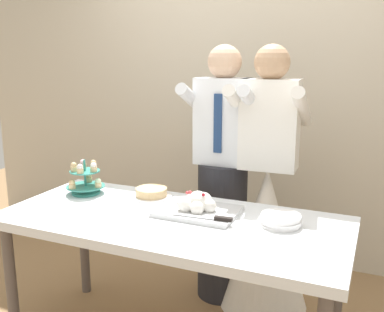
{
  "coord_description": "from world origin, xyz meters",
  "views": [
    {
      "loc": [
        0.96,
        -1.93,
        1.59
      ],
      "look_at": [
        0.05,
        0.15,
        1.07
      ],
      "focal_mm": 41.25,
      "sensor_mm": 36.0,
      "label": 1
    }
  ],
  "objects_px": {
    "plate_stack": "(281,220)",
    "person_bride": "(266,220)",
    "dessert_table": "(171,231)",
    "main_cake_tray": "(198,206)",
    "cupcake_stand": "(86,179)",
    "round_cake": "(151,193)",
    "person_groom": "(223,189)"
  },
  "relations": [
    {
      "from": "main_cake_tray",
      "to": "plate_stack",
      "type": "distance_m",
      "value": 0.44
    },
    {
      "from": "cupcake_stand",
      "to": "round_cake",
      "type": "height_order",
      "value": "cupcake_stand"
    },
    {
      "from": "person_groom",
      "to": "cupcake_stand",
      "type": "bearing_deg",
      "value": -144.44
    },
    {
      "from": "cupcake_stand",
      "to": "plate_stack",
      "type": "distance_m",
      "value": 1.2
    },
    {
      "from": "dessert_table",
      "to": "cupcake_stand",
      "type": "xyz_separation_m",
      "value": [
        -0.65,
        0.16,
        0.16
      ]
    },
    {
      "from": "main_cake_tray",
      "to": "plate_stack",
      "type": "relative_size",
      "value": 2.14
    },
    {
      "from": "cupcake_stand",
      "to": "main_cake_tray",
      "type": "bearing_deg",
      "value": -3.9
    },
    {
      "from": "dessert_table",
      "to": "person_groom",
      "type": "xyz_separation_m",
      "value": [
        0.05,
        0.66,
        0.05
      ]
    },
    {
      "from": "main_cake_tray",
      "to": "person_bride",
      "type": "height_order",
      "value": "person_bride"
    },
    {
      "from": "dessert_table",
      "to": "round_cake",
      "type": "distance_m",
      "value": 0.37
    },
    {
      "from": "round_cake",
      "to": "person_groom",
      "type": "relative_size",
      "value": 0.14
    },
    {
      "from": "main_cake_tray",
      "to": "plate_stack",
      "type": "xyz_separation_m",
      "value": [
        0.44,
        0.01,
        -0.01
      ]
    },
    {
      "from": "plate_stack",
      "to": "person_groom",
      "type": "height_order",
      "value": "person_groom"
    },
    {
      "from": "main_cake_tray",
      "to": "dessert_table",
      "type": "bearing_deg",
      "value": -132.92
    },
    {
      "from": "dessert_table",
      "to": "plate_stack",
      "type": "relative_size",
      "value": 8.84
    },
    {
      "from": "cupcake_stand",
      "to": "plate_stack",
      "type": "height_order",
      "value": "cupcake_stand"
    },
    {
      "from": "cupcake_stand",
      "to": "main_cake_tray",
      "type": "distance_m",
      "value": 0.76
    },
    {
      "from": "cupcake_stand",
      "to": "person_groom",
      "type": "bearing_deg",
      "value": 35.56
    },
    {
      "from": "round_cake",
      "to": "plate_stack",
      "type": "bearing_deg",
      "value": -9.51
    },
    {
      "from": "dessert_table",
      "to": "plate_stack",
      "type": "bearing_deg",
      "value": 12.57
    },
    {
      "from": "person_bride",
      "to": "dessert_table",
      "type": "bearing_deg",
      "value": -117.84
    },
    {
      "from": "main_cake_tray",
      "to": "person_bride",
      "type": "xyz_separation_m",
      "value": [
        0.24,
        0.54,
        -0.23
      ]
    },
    {
      "from": "dessert_table",
      "to": "main_cake_tray",
      "type": "bearing_deg",
      "value": 47.08
    },
    {
      "from": "plate_stack",
      "to": "person_bride",
      "type": "height_order",
      "value": "person_bride"
    },
    {
      "from": "cupcake_stand",
      "to": "person_bride",
      "type": "relative_size",
      "value": 0.14
    },
    {
      "from": "cupcake_stand",
      "to": "main_cake_tray",
      "type": "relative_size",
      "value": 0.53
    },
    {
      "from": "plate_stack",
      "to": "person_bride",
      "type": "xyz_separation_m",
      "value": [
        -0.2,
        0.53,
        -0.22
      ]
    },
    {
      "from": "dessert_table",
      "to": "plate_stack",
      "type": "distance_m",
      "value": 0.56
    },
    {
      "from": "round_cake",
      "to": "person_groom",
      "type": "xyz_separation_m",
      "value": [
        0.3,
        0.41,
        -0.05
      ]
    },
    {
      "from": "dessert_table",
      "to": "plate_stack",
      "type": "height_order",
      "value": "plate_stack"
    },
    {
      "from": "round_cake",
      "to": "main_cake_tray",
      "type": "bearing_deg",
      "value": -22.05
    },
    {
      "from": "cupcake_stand",
      "to": "round_cake",
      "type": "relative_size",
      "value": 0.96
    }
  ]
}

